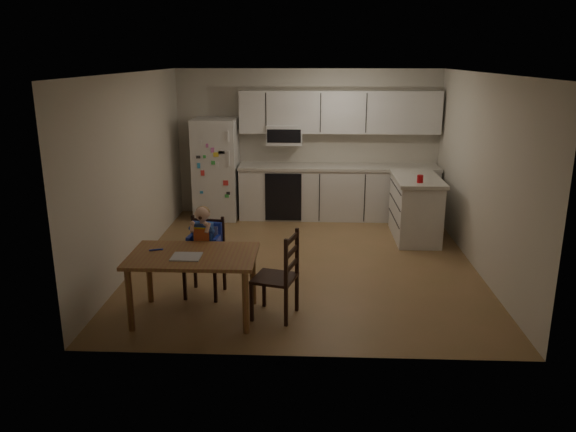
% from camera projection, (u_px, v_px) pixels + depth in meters
% --- Properties ---
extents(room, '(4.52, 5.01, 2.51)m').
position_uv_depth(room, '(306.00, 165.00, 7.76)').
color(room, olive).
rests_on(room, ground).
extents(refrigerator, '(0.72, 0.70, 1.70)m').
position_uv_depth(refrigerator, '(216.00, 169.00, 9.54)').
color(refrigerator, silver).
rests_on(refrigerator, ground).
extents(kitchen_run, '(3.37, 0.62, 2.15)m').
position_uv_depth(kitchen_run, '(337.00, 167.00, 9.53)').
color(kitchen_run, silver).
rests_on(kitchen_run, ground).
extents(kitchen_island, '(0.68, 1.29, 0.95)m').
position_uv_depth(kitchen_island, '(415.00, 207.00, 8.54)').
color(kitchen_island, silver).
rests_on(kitchen_island, ground).
extents(red_cup, '(0.09, 0.09, 0.11)m').
position_uv_depth(red_cup, '(420.00, 179.00, 8.01)').
color(red_cup, '#B30C11').
rests_on(red_cup, kitchen_island).
extents(dining_table, '(1.33, 0.85, 0.71)m').
position_uv_depth(dining_table, '(193.00, 263.00, 5.88)').
color(dining_table, brown).
rests_on(dining_table, ground).
extents(napkin, '(0.30, 0.26, 0.01)m').
position_uv_depth(napkin, '(186.00, 257.00, 5.76)').
color(napkin, '#B0B0B5').
rests_on(napkin, dining_table).
extents(toddler_spoon, '(0.12, 0.06, 0.02)m').
position_uv_depth(toddler_spoon, '(155.00, 250.00, 5.96)').
color(toddler_spoon, blue).
rests_on(toddler_spoon, dining_table).
extents(chair_booster, '(0.45, 0.45, 1.07)m').
position_uv_depth(chair_booster, '(205.00, 241.00, 6.46)').
color(chair_booster, black).
rests_on(chair_booster, ground).
extents(chair_side, '(0.52, 0.52, 0.95)m').
position_uv_depth(chair_side, '(283.00, 270.00, 5.88)').
color(chair_side, black).
rests_on(chair_side, ground).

